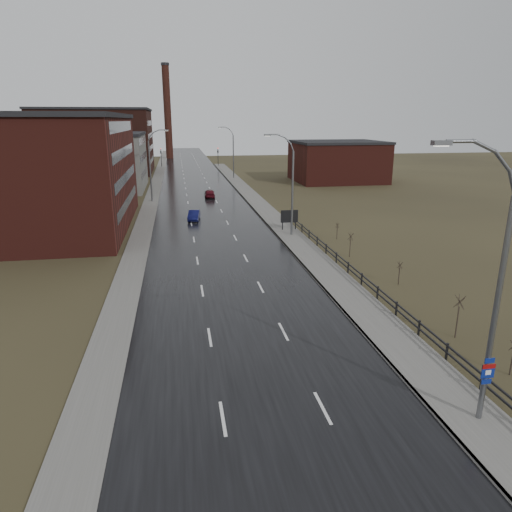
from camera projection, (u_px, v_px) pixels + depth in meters
name	position (u px, v px, depth m)	size (l,w,h in m)	color
ground	(296.00, 480.00, 16.80)	(320.00, 320.00, 0.00)	#2D2819
road	(202.00, 202.00, 73.46)	(14.00, 300.00, 0.06)	black
sidewalk_right	(292.00, 237.00, 51.22)	(3.20, 180.00, 0.18)	#595651
curb_right	(279.00, 238.00, 50.98)	(0.16, 180.00, 0.18)	slate
sidewalk_left	(150.00, 204.00, 72.12)	(2.40, 260.00, 0.12)	#595651
warehouse_near	(30.00, 173.00, 53.97)	(22.44, 28.56, 13.50)	#471914
warehouse_mid	(100.00, 161.00, 86.05)	(16.32, 20.40, 10.50)	slate
warehouse_far	(97.00, 141.00, 112.86)	(26.52, 24.48, 15.50)	#331611
building_right	(337.00, 161.00, 97.93)	(18.36, 16.32, 8.50)	#471914
smokestack	(167.00, 111.00, 153.05)	(2.70, 2.70, 30.70)	#331611
streetlight_main	(492.00, 293.00, 18.32)	(3.91, 0.29, 12.11)	slate
streetlight_right_mid	(290.00, 185.00, 50.51)	(3.36, 0.28, 11.35)	slate
streetlight_left	(152.00, 165.00, 72.44)	(3.36, 0.28, 11.35)	slate
streetlight_right_far	(232.00, 152.00, 101.50)	(3.36, 0.28, 11.35)	slate
guardrail	(365.00, 281.00, 35.56)	(0.10, 53.05, 1.10)	black
shrub_c	(458.00, 315.00, 27.43)	(0.64, 0.68, 2.73)	#382D23
shrub_d	(399.00, 273.00, 36.53)	(0.46, 0.48, 1.91)	#382D23
shrub_e	(350.00, 244.00, 43.83)	(0.57, 0.60, 2.40)	#382D23
shrub_f	(337.00, 231.00, 50.54)	(0.45, 0.47, 1.85)	#382D23
billboard	(289.00, 217.00, 54.06)	(2.10, 0.17, 2.54)	black
traffic_light_left	(161.00, 150.00, 127.52)	(0.58, 2.73, 5.30)	black
traffic_light_right	(218.00, 150.00, 130.11)	(0.58, 2.73, 5.30)	black
car_near	(194.00, 216.00, 60.08)	(1.36, 3.91, 1.29)	#0D0F43
car_far	(210.00, 194.00, 77.63)	(1.68, 4.18, 1.43)	#530D18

